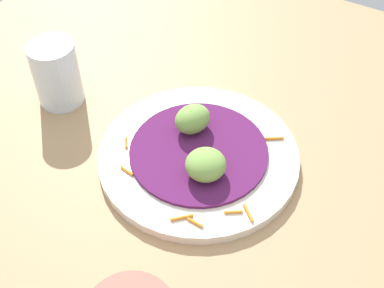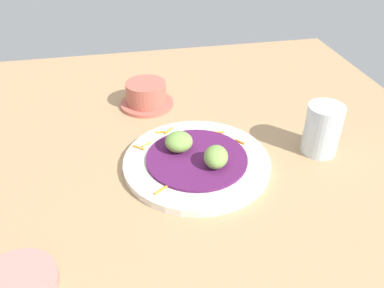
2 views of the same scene
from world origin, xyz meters
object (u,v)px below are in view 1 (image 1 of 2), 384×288
object	(u,v)px
main_plate	(199,156)
guac_scoop_center	(206,164)
guac_scoop_left	(193,119)
water_glass	(56,73)

from	to	relation	value
main_plate	guac_scoop_center	world-z (taller)	guac_scoop_center
main_plate	guac_scoop_center	distance (cm)	5.16
main_plate	guac_scoop_left	bearing A→B (deg)	-47.78
guac_scoop_center	guac_scoop_left	bearing A→B (deg)	-47.78
guac_scoop_center	water_glass	xyz separation A→B (cm)	(27.52, -3.19, 1.33)
main_plate	water_glass	size ratio (longest dim) A/B	2.75
guac_scoop_left	water_glass	size ratio (longest dim) A/B	0.53
main_plate	water_glass	bearing A→B (deg)	-0.16
guac_scoop_left	guac_scoop_center	size ratio (longest dim) A/B	0.99
water_glass	main_plate	bearing A→B (deg)	179.84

